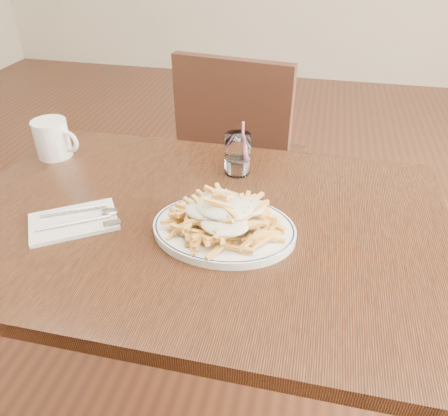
% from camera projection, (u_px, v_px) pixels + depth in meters
% --- Properties ---
extents(floor, '(7.00, 7.00, 0.00)m').
position_uv_depth(floor, '(206.00, 395.00, 1.49)').
color(floor, black).
rests_on(floor, ground).
extents(table, '(1.20, 0.80, 0.75)m').
position_uv_depth(table, '(200.00, 242.00, 1.11)').
color(table, black).
rests_on(table, ground).
extents(chair_far, '(0.50, 0.50, 0.95)m').
position_uv_depth(chair_far, '(240.00, 154.00, 1.79)').
color(chair_far, black).
rests_on(chair_far, ground).
extents(fries_plate, '(0.34, 0.29, 0.02)m').
position_uv_depth(fries_plate, '(224.00, 229.00, 1.01)').
color(fries_plate, white).
rests_on(fries_plate, table).
extents(loaded_fries, '(0.27, 0.23, 0.07)m').
position_uv_depth(loaded_fries, '(224.00, 211.00, 0.98)').
color(loaded_fries, gold).
rests_on(loaded_fries, fries_plate).
extents(napkin, '(0.24, 0.22, 0.01)m').
position_uv_depth(napkin, '(74.00, 222.00, 1.04)').
color(napkin, silver).
rests_on(napkin, table).
extents(cutlery, '(0.20, 0.17, 0.01)m').
position_uv_depth(cutlery, '(74.00, 217.00, 1.04)').
color(cutlery, silver).
rests_on(cutlery, napkin).
extents(water_glass, '(0.07, 0.07, 0.16)m').
position_uv_depth(water_glass, '(238.00, 156.00, 1.22)').
color(water_glass, white).
rests_on(water_glass, table).
extents(coffee_mug, '(0.14, 0.10, 0.11)m').
position_uv_depth(coffee_mug, '(53.00, 139.00, 1.30)').
color(coffee_mug, white).
rests_on(coffee_mug, table).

